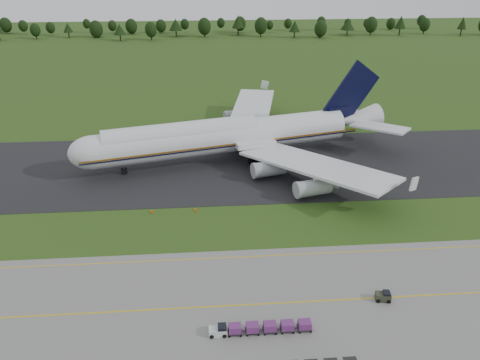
{
  "coord_description": "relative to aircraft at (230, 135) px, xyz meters",
  "views": [
    {
      "loc": [
        -3.91,
        -75.39,
        46.59
      ],
      "look_at": [
        2.12,
        2.0,
        8.76
      ],
      "focal_mm": 35.0,
      "sensor_mm": 36.0,
      "label": 1
    }
  ],
  "objects": [
    {
      "name": "ground",
      "position": [
        -2.03,
        -31.87,
        -6.43
      ],
      "size": [
        600.0,
        600.0,
        0.0
      ],
      "primitive_type": "plane",
      "color": "#284514",
      "rests_on": "ground"
    },
    {
      "name": "taxiway",
      "position": [
        -2.03,
        -3.87,
        -6.39
      ],
      "size": [
        300.0,
        40.0,
        0.08
      ],
      "primitive_type": "cube",
      "color": "black",
      "rests_on": "ground"
    },
    {
      "name": "apron_markings",
      "position": [
        -2.03,
        -58.85,
        -6.36
      ],
      "size": [
        300.0,
        30.2,
        0.01
      ],
      "color": "gold",
      "rests_on": "apron"
    },
    {
      "name": "tree_line",
      "position": [
        -0.36,
        187.86,
        0.16
      ],
      "size": [
        532.56,
        22.64,
        11.91
      ],
      "color": "black",
      "rests_on": "ground"
    },
    {
      "name": "aircraft",
      "position": [
        0.0,
        0.0,
        0.0
      ],
      "size": [
        80.19,
        75.78,
        22.5
      ],
      "color": "silver",
      "rests_on": "ground"
    },
    {
      "name": "baggage_train",
      "position": [
        0.37,
        -59.47,
        -5.6
      ],
      "size": [
        14.01,
        1.49,
        1.43
      ],
      "color": "silver",
      "rests_on": "apron"
    },
    {
      "name": "utility_cart",
      "position": [
        19.45,
        -54.4,
        -5.78
      ],
      "size": [
        2.37,
        1.64,
        1.2
      ],
      "color": "#2F3223",
      "rests_on": "apron"
    },
    {
      "name": "edge_markers",
      "position": [
        -12.83,
        -25.54,
        -6.15
      ],
      "size": [
        9.15,
        0.3,
        0.6
      ],
      "color": "#F95507",
      "rests_on": "ground"
    }
  ]
}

